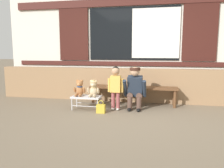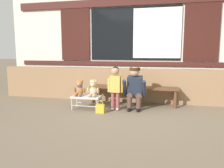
% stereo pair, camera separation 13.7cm
% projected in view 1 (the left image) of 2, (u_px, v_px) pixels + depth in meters
% --- Properties ---
extents(ground_plane, '(60.00, 60.00, 0.00)m').
position_uv_depth(ground_plane, '(122.00, 116.00, 4.44)').
color(ground_plane, '#756651').
extents(brick_low_wall, '(7.18, 0.25, 0.85)m').
position_uv_depth(brick_low_wall, '(131.00, 85.00, 5.76)').
color(brick_low_wall, '#997551').
rests_on(brick_low_wall, ground).
extents(shop_facade, '(7.32, 0.26, 3.20)m').
position_uv_depth(shop_facade, '(134.00, 39.00, 6.08)').
color(shop_facade, silver).
rests_on(shop_facade, ground).
extents(wooden_bench_long, '(2.10, 0.40, 0.44)m').
position_uv_depth(wooden_bench_long, '(133.00, 89.00, 5.39)').
color(wooden_bench_long, brown).
rests_on(wooden_bench_long, ground).
extents(small_display_bench, '(0.64, 0.36, 0.30)m').
position_uv_depth(small_display_bench, '(87.00, 98.00, 4.95)').
color(small_display_bench, silver).
rests_on(small_display_bench, ground).
extents(teddy_bear_plain, '(0.28, 0.26, 0.36)m').
position_uv_depth(teddy_bear_plain, '(80.00, 89.00, 4.96)').
color(teddy_bear_plain, '#A86B3D').
rests_on(teddy_bear_plain, small_display_bench).
extents(teddy_bear_with_hat, '(0.28, 0.27, 0.36)m').
position_uv_depth(teddy_bear_with_hat, '(93.00, 89.00, 4.89)').
color(teddy_bear_with_hat, '#CCB289').
rests_on(teddy_bear_with_hat, small_display_bench).
extents(child_standing, '(0.35, 0.18, 0.96)m').
position_uv_depth(child_standing, '(116.00, 83.00, 4.85)').
color(child_standing, '#994C4C').
rests_on(child_standing, ground).
extents(adult_crouching, '(0.50, 0.49, 0.95)m').
position_uv_depth(adult_crouching, '(135.00, 88.00, 4.92)').
color(adult_crouching, brown).
rests_on(adult_crouching, ground).
extents(handbag_on_ground, '(0.18, 0.11, 0.27)m').
position_uv_depth(handbag_on_ground, '(101.00, 108.00, 4.67)').
color(handbag_on_ground, gold).
rests_on(handbag_on_ground, ground).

